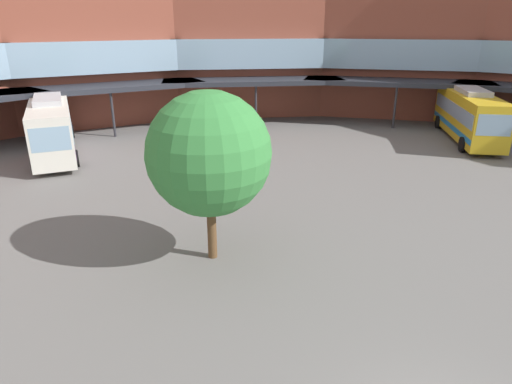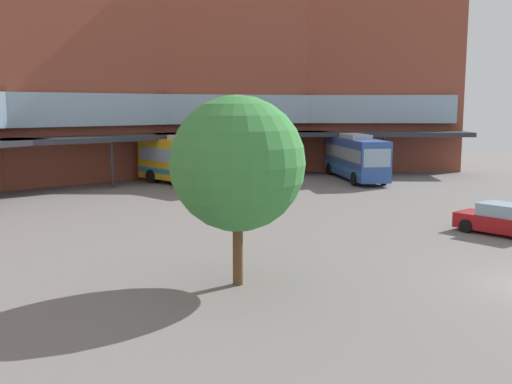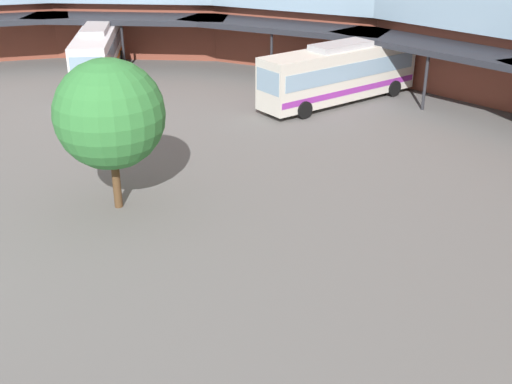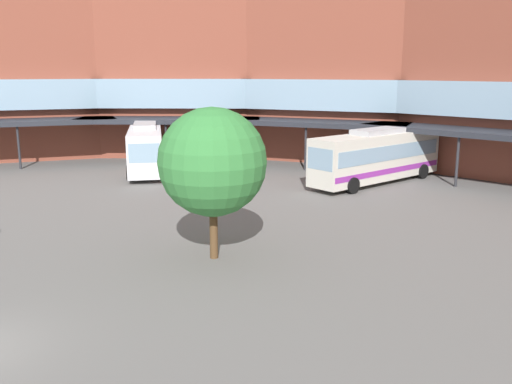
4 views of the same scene
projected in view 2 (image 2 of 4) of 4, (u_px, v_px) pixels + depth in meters
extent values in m
cube|color=brown|center=(374.00, 75.00, 57.85)|extent=(10.13, 17.04, 18.64)
cube|color=#8CADC6|center=(374.00, 109.00, 57.75)|extent=(9.93, 15.56, 2.61)
cube|color=#282B33|center=(381.00, 134.00, 53.72)|extent=(8.21, 16.49, 0.40)
cylinder|color=#2D2D33|center=(383.00, 156.00, 52.41)|extent=(0.20, 0.20, 3.73)
cube|color=brown|center=(228.00, 73.00, 55.79)|extent=(14.43, 16.39, 18.64)
cube|color=#8CADC6|center=(230.00, 109.00, 55.71)|extent=(13.65, 15.26, 2.61)
cube|color=#282B33|center=(244.00, 135.00, 51.92)|extent=(12.83, 15.19, 0.40)
cylinder|color=#2D2D33|center=(250.00, 157.00, 50.69)|extent=(0.20, 0.20, 3.73)
cube|color=brown|center=(73.00, 69.00, 48.74)|extent=(16.77, 13.53, 18.64)
cube|color=#8CADC6|center=(77.00, 109.00, 48.77)|extent=(15.53, 12.89, 2.61)
cube|color=#282B33|center=(102.00, 139.00, 45.77)|extent=(15.71, 11.83, 0.40)
cylinder|color=#2D2D33|center=(112.00, 164.00, 44.82)|extent=(0.20, 0.20, 3.73)
cube|color=#2D519E|center=(355.00, 157.00, 50.01)|extent=(10.96, 7.02, 3.19)
cube|color=#8CADC6|center=(355.00, 153.00, 49.95)|extent=(10.39, 6.77, 1.02)
cube|color=#267FBF|center=(355.00, 167.00, 50.14)|extent=(10.77, 6.95, 0.38)
cube|color=#8CADC6|center=(377.00, 158.00, 44.60)|extent=(1.04, 1.96, 1.40)
cube|color=#B2B2B7|center=(356.00, 136.00, 49.75)|extent=(4.31, 3.27, 0.36)
cylinder|color=black|center=(384.00, 178.00, 46.70)|extent=(1.12, 0.75, 1.10)
cylinder|color=black|center=(354.00, 179.00, 46.37)|extent=(1.12, 0.75, 1.10)
cylinder|color=black|center=(355.00, 168.00, 54.05)|extent=(1.12, 0.75, 1.10)
cylinder|color=black|center=(329.00, 169.00, 53.71)|extent=(1.12, 0.75, 1.10)
cube|color=gold|center=(192.00, 161.00, 46.07)|extent=(7.22, 11.14, 3.27)
cube|color=#8CADC6|center=(192.00, 156.00, 46.01)|extent=(6.97, 10.56, 1.04)
cube|color=#267FBF|center=(192.00, 172.00, 46.20)|extent=(7.14, 10.95, 0.39)
cube|color=#8CADC6|center=(241.00, 160.00, 42.16)|extent=(2.03, 1.09, 1.44)
cube|color=#B2B2B7|center=(192.00, 138.00, 45.80)|extent=(3.36, 4.39, 0.36)
cylinder|color=black|center=(237.00, 182.00, 44.52)|extent=(0.76, 1.12, 1.10)
cylinder|color=black|center=(212.00, 185.00, 42.75)|extent=(0.76, 1.12, 1.10)
cylinder|color=black|center=(175.00, 174.00, 49.80)|extent=(0.76, 1.12, 1.10)
cylinder|color=black|center=(151.00, 176.00, 48.03)|extent=(0.76, 1.12, 1.10)
cube|color=#A51419|center=(503.00, 223.00, 28.67)|extent=(3.77, 4.71, 0.75)
cube|color=#8CADC6|center=(509.00, 211.00, 28.39)|extent=(2.70, 3.08, 0.60)
cylinder|color=black|center=(466.00, 226.00, 29.18)|extent=(0.52, 0.68, 0.66)
cylinder|color=black|center=(483.00, 221.00, 30.37)|extent=(0.52, 0.68, 0.66)
cylinder|color=brown|center=(238.00, 243.00, 20.50)|extent=(0.36, 0.36, 3.00)
sphere|color=#38843D|center=(237.00, 163.00, 20.10)|extent=(4.68, 4.68, 4.68)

